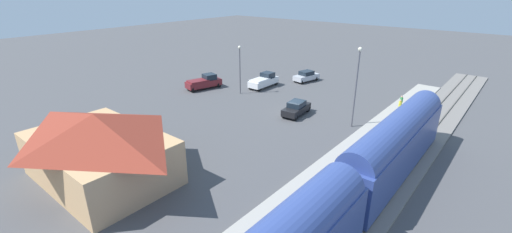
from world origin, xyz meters
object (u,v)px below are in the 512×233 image
Objects in this scene: pickup_white at (264,81)px; light_pole_lot_center at (240,64)px; station_building at (99,146)px; pickup_maroon at (204,82)px; light_pole_near_platform at (357,79)px; pedestrian_waiting_far at (400,105)px; sedan_black at (296,108)px; pedestrian_on_platform at (401,101)px; sedan_silver at (306,76)px.

pickup_white is 5.93m from light_pole_lot_center.
station_building is 1.82× the size of light_pole_lot_center.
light_pole_near_platform is at bearing -178.98° from pickup_maroon.
light_pole_near_platform is (2.97, 6.90, 4.21)m from pedestrian_waiting_far.
station_building is 25.95m from pickup_maroon.
pickup_maroon is at bearing -1.64° from sedan_black.
station_building is 2.72× the size of sedan_black.
light_pole_lot_center is at bearing 19.72° from pedestrian_on_platform.
light_pole_near_platform is 1.28× the size of light_pole_lot_center.
pedestrian_on_platform is at bearing -107.01° from light_pole_near_platform.
light_pole_near_platform is (-13.85, 12.99, 4.61)m from sedan_silver.
pickup_white is at bearing 7.24° from pedestrian_on_platform.
pedestrian_on_platform is 0.19× the size of light_pole_near_platform.
pedestrian_waiting_far is 27.69m from pickup_maroon.
pickup_white is at bearing 2.58° from pedestrian_waiting_far.
light_pole_near_platform is (-6.80, -0.91, 4.61)m from sedan_black.
sedan_silver is 0.54× the size of light_pole_near_platform.
sedan_silver is at bearing -43.18° from light_pole_near_platform.
pickup_maroon is at bearing 44.46° from pickup_white.
station_building is 2.65× the size of sedan_silver.
sedan_silver is 0.69× the size of light_pole_lot_center.
light_pole_lot_center is at bearing -164.81° from pickup_maroon.
pickup_maroon reaches higher than sedan_black.
pedestrian_waiting_far is (-0.36, 1.61, 0.00)m from pedestrian_on_platform.
station_building is 7.41× the size of pedestrian_on_platform.
pickup_maroon is 1.20× the size of sedan_silver.
pedestrian_on_platform is 0.25× the size of light_pole_lot_center.
light_pole_lot_center is (20.43, 7.33, 3.16)m from pedestrian_on_platform.
light_pole_lot_center is (-5.91, -1.60, 3.42)m from pickup_maroon.
pedestrian_on_platform is 0.36× the size of sedan_silver.
light_pole_lot_center is at bearing 15.38° from pedestrian_waiting_far.
sedan_silver is at bearing -108.64° from light_pole_lot_center.
sedan_black is 8.27m from light_pole_near_platform.
light_pole_near_platform is (-23.74, -0.42, 4.47)m from pickup_maroon.
light_pole_lot_center is at bearing -3.79° from light_pole_near_platform.
pedestrian_on_platform reaches higher than sedan_black.
pickup_maroon is 1.05× the size of pickup_white.
station_building reaches higher than sedan_black.
sedan_silver is 12.96m from light_pole_lot_center.
pickup_maroon is 0.82× the size of light_pole_lot_center.
sedan_black is at bearing -101.23° from station_building.
pickup_maroon reaches higher than sedan_silver.
pedestrian_on_platform is at bearing -77.31° from pedestrian_waiting_far.
pedestrian_waiting_far is 8.61m from light_pole_near_platform.
light_pole_near_platform is (2.60, 8.51, 4.21)m from pedestrian_on_platform.
pickup_white is at bearing -19.20° from light_pole_near_platform.
light_pole_lot_center reaches higher than sedan_black.
pedestrian_waiting_far is at bearing -177.42° from pickup_white.
sedan_silver is at bearing -115.61° from pickup_white.
sedan_black is at bearing 169.28° from light_pole_lot_center.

